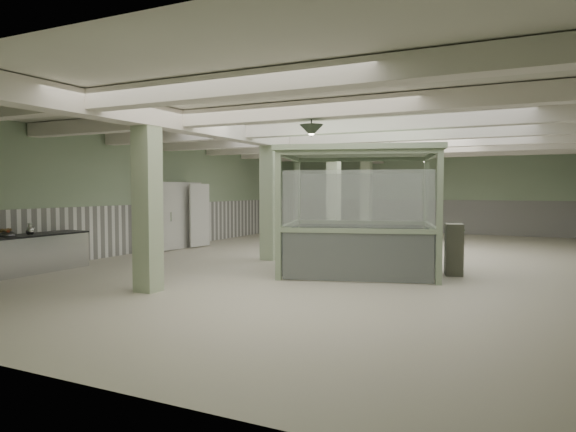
% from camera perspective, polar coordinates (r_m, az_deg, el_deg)
% --- Properties ---
extents(floor, '(20.00, 20.00, 0.00)m').
position_cam_1_polar(floor, '(14.46, 8.67, -4.91)').
color(floor, beige).
rests_on(floor, ground).
extents(ceiling, '(14.00, 20.00, 0.02)m').
position_cam_1_polar(ceiling, '(14.41, 8.78, 9.41)').
color(ceiling, silver).
rests_on(ceiling, wall_back).
extents(wall_back, '(14.00, 0.02, 3.60)m').
position_cam_1_polar(wall_back, '(24.05, 15.82, 2.45)').
color(wall_back, '#96AD8A').
rests_on(wall_back, floor).
extents(wall_front, '(14.00, 0.02, 3.60)m').
position_cam_1_polar(wall_front, '(5.62, -23.18, 0.91)').
color(wall_front, '#96AD8A').
rests_on(wall_front, floor).
extents(wall_left, '(0.02, 20.00, 3.60)m').
position_cam_1_polar(wall_left, '(17.71, -13.47, 2.33)').
color(wall_left, '#96AD8A').
rests_on(wall_left, floor).
extents(wainscot_left, '(0.05, 19.90, 1.50)m').
position_cam_1_polar(wainscot_left, '(17.74, -13.37, -1.06)').
color(wainscot_left, white).
rests_on(wainscot_left, floor).
extents(wainscot_back, '(13.90, 0.05, 1.50)m').
position_cam_1_polar(wainscot_back, '(24.06, 15.78, -0.05)').
color(wainscot_back, white).
rests_on(wainscot_back, floor).
extents(girder, '(0.45, 19.90, 0.40)m').
position_cam_1_polar(girder, '(15.31, -0.29, 8.24)').
color(girder, white).
rests_on(girder, ceiling).
extents(beam_a, '(13.90, 0.35, 0.32)m').
position_cam_1_polar(beam_a, '(7.63, -8.67, 13.83)').
color(beam_a, white).
rests_on(beam_a, ceiling).
extents(beam_b, '(13.90, 0.35, 0.32)m').
position_cam_1_polar(beam_b, '(9.77, -0.13, 11.47)').
color(beam_b, white).
rests_on(beam_b, ceiling).
extents(beam_c, '(13.90, 0.35, 0.32)m').
position_cam_1_polar(beam_c, '(12.04, 5.20, 9.85)').
color(beam_c, white).
rests_on(beam_c, ceiling).
extents(beam_d, '(13.90, 0.35, 0.32)m').
position_cam_1_polar(beam_d, '(14.39, 8.77, 8.70)').
color(beam_d, white).
rests_on(beam_d, ceiling).
extents(beam_e, '(13.90, 0.35, 0.32)m').
position_cam_1_polar(beam_e, '(16.79, 11.33, 7.86)').
color(beam_e, white).
rests_on(beam_e, ceiling).
extents(beam_f, '(13.90, 0.35, 0.32)m').
position_cam_1_polar(beam_f, '(19.21, 13.23, 7.22)').
color(beam_f, white).
rests_on(beam_f, ceiling).
extents(beam_g, '(13.90, 0.35, 0.32)m').
position_cam_1_polar(beam_g, '(21.64, 14.71, 6.71)').
color(beam_g, white).
rests_on(beam_g, ceiling).
extents(column_a, '(0.42, 0.42, 3.60)m').
position_cam_1_polar(column_a, '(10.22, -15.36, 1.88)').
color(column_a, '#B3C7A0').
rests_on(column_a, floor).
extents(column_b, '(0.42, 0.42, 3.60)m').
position_cam_1_polar(column_b, '(14.36, -2.06, 2.27)').
color(column_b, '#B3C7A0').
rests_on(column_b, floor).
extents(column_c, '(0.42, 0.42, 3.60)m').
position_cam_1_polar(column_c, '(18.92, 5.09, 2.44)').
color(column_c, '#B3C7A0').
rests_on(column_c, floor).
extents(column_d, '(0.42, 0.42, 3.60)m').
position_cam_1_polar(column_d, '(22.70, 8.70, 2.51)').
color(column_d, '#B3C7A0').
rests_on(column_d, floor).
extents(pendant_front, '(0.44, 0.44, 0.22)m').
position_cam_1_polar(pendant_front, '(9.51, 2.62, 9.45)').
color(pendant_front, '#303D2D').
rests_on(pendant_front, ceiling).
extents(pendant_mid, '(0.44, 0.44, 0.22)m').
position_cam_1_polar(pendant_mid, '(14.70, 11.22, 7.11)').
color(pendant_mid, '#303D2D').
rests_on(pendant_mid, ceiling).
extents(pendant_back, '(0.44, 0.44, 0.22)m').
position_cam_1_polar(pendant_back, '(19.57, 14.98, 6.03)').
color(pendant_back, '#303D2D').
rests_on(pendant_back, ceiling).
extents(pitcher_far, '(0.26, 0.28, 0.29)m').
position_cam_1_polar(pitcher_far, '(13.40, -26.75, -1.34)').
color(pitcher_far, '#AEAFB3').
rests_on(pitcher_far, prep_counter).
extents(veg_colander, '(0.47, 0.47, 0.17)m').
position_cam_1_polar(veg_colander, '(13.31, -28.77, -1.66)').
color(veg_colander, '#403F45').
rests_on(veg_colander, prep_counter).
extents(walkin_cooler, '(0.85, 2.43, 2.23)m').
position_cam_1_polar(walkin_cooler, '(17.44, -12.63, 0.07)').
color(walkin_cooler, silver).
rests_on(walkin_cooler, floor).
extents(guard_booth, '(4.35, 3.96, 2.94)m').
position_cam_1_polar(guard_booth, '(12.31, 7.90, 2.80)').
color(guard_booth, '#8CA180').
rests_on(guard_booth, floor).
extents(filing_cabinet, '(0.50, 0.62, 1.19)m').
position_cam_1_polar(filing_cabinet, '(12.45, 17.95, -3.55)').
color(filing_cabinet, '#565849').
rests_on(filing_cabinet, floor).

